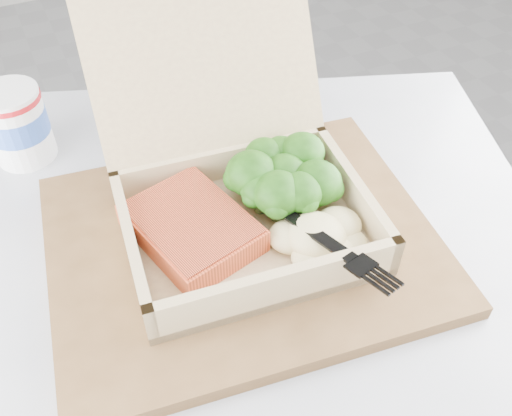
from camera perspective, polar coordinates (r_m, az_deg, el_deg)
name	(u,v)px	position (r m, az deg, el deg)	size (l,w,h in m)	color
floor	(203,369)	(1.31, -5.35, -15.75)	(4.00, 4.00, 0.00)	#94959A
cafe_table	(225,376)	(0.71, -3.09, -16.47)	(0.90, 0.90, 0.70)	black
serving_tray	(242,242)	(0.58, -1.40, -3.47)	(0.38, 0.30, 0.02)	brown
takeout_container	(233,170)	(0.57, -2.36, 3.81)	(0.26, 0.30, 0.20)	tan
salmon_fillet	(192,228)	(0.55, -6.44, -1.99)	(0.09, 0.12, 0.03)	#E1552C
broccoli_pile	(285,179)	(0.59, 2.87, 2.90)	(0.12, 0.12, 0.04)	#2D781A
mashed_potatoes	(316,235)	(0.54, 6.05, -2.74)	(0.09, 0.08, 0.03)	beige
plastic_fork	(292,215)	(0.54, 3.64, -0.69)	(0.06, 0.17, 0.02)	black
paper_cup	(17,123)	(0.72, -22.83, 7.87)	(0.07, 0.07, 0.09)	white
receipt	(267,128)	(0.73, 1.13, 8.05)	(0.07, 0.13, 0.00)	white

